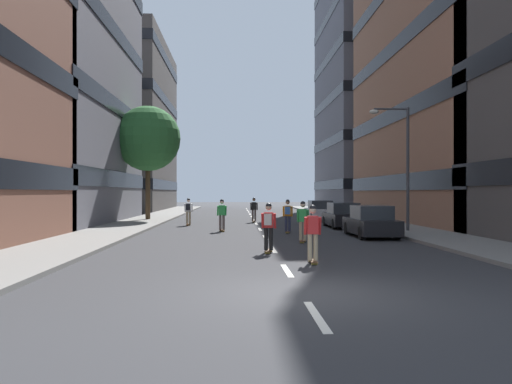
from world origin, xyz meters
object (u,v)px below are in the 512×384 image
skater_4 (188,210)px  skater_6 (254,209)px  skater_2 (303,220)px  skater_5 (313,231)px  street_tree_near (148,139)px  skater_0 (222,214)px  skater_1 (268,224)px  parked_car_far (320,211)px  parked_car_near (371,222)px  parked_car_mid (343,216)px  streetlamp_right (401,155)px  skater_3 (288,214)px

skater_4 → skater_6: same height
skater_2 → skater_5: (-0.55, -6.20, 0.00)m
street_tree_near → skater_4: street_tree_near is taller
skater_0 → skater_1: bearing=-78.7°
parked_car_far → skater_0: bearing=-124.0°
skater_4 → skater_6: 5.44m
parked_car_near → skater_0: 8.12m
parked_car_near → skater_5: 9.61m
parked_car_mid → parked_car_near: bearing=-90.0°
street_tree_near → skater_1: 21.85m
parked_car_mid → skater_1: skater_1 is taller
streetlamp_right → skater_1: streetlamp_right is taller
parked_car_near → skater_1: skater_1 is taller
skater_3 → skater_4: 8.41m
parked_car_mid → skater_2: (-3.63, -8.68, 0.29)m
streetlamp_right → skater_1: 11.49m
parked_car_far → skater_1: 21.06m
skater_0 → skater_4: bearing=114.9°
streetlamp_right → skater_3: (-5.95, 0.39, -3.12)m
street_tree_near → skater_0: (5.83, -10.17, -5.18)m
skater_3 → skater_5: bearing=-92.1°
parked_car_far → skater_1: size_ratio=2.47×
skater_1 → skater_4: 15.17m
parked_car_mid → skater_2: skater_2 is taller
parked_car_near → parked_car_mid: size_ratio=1.00×
streetlamp_right → skater_1: (-7.53, -8.10, -3.12)m
parked_car_near → streetlamp_right: bearing=44.0°
streetlamp_right → skater_0: (-9.45, 1.50, -3.15)m
streetlamp_right → skater_2: (-5.82, -4.56, -3.15)m
skater_1 → street_tree_near: bearing=111.4°
parked_car_near → skater_4: skater_4 is taller
skater_0 → skater_1: (1.92, -9.60, 0.03)m
parked_car_mid → street_tree_near: size_ratio=0.52×
parked_car_mid → skater_4: skater_4 is taller
skater_3 → skater_6: 9.43m
skater_2 → skater_6: 14.35m
streetlamp_right → street_tree_near: bearing=142.6°
skater_5 → skater_6: bearing=92.9°
skater_6 → skater_2: bearing=-83.7°
skater_0 → skater_3: bearing=-17.7°
streetlamp_right → skater_3: streetlamp_right is taller
skater_5 → skater_6: size_ratio=1.00×
streetlamp_right → skater_6: streetlamp_right is taller
skater_1 → skater_0: bearing=101.3°
skater_2 → skater_5: size_ratio=1.00×
street_tree_near → skater_1: size_ratio=4.77×
street_tree_near → skater_0: bearing=-60.2°
streetlamp_right → skater_4: 13.78m
streetlamp_right → skater_1: size_ratio=3.65×
skater_2 → skater_5: same height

